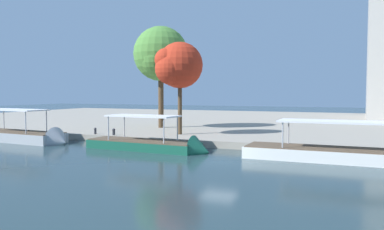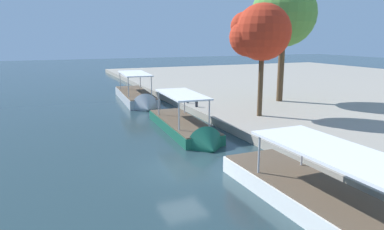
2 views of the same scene
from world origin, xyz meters
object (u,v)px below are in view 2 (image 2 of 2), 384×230
at_px(tour_boat_1, 187,130).
at_px(tree_0, 258,33).
at_px(mooring_bollard_1, 197,103).
at_px(tour_boat_2, 359,225).
at_px(mooring_bollard_0, 188,100).
at_px(tour_boat_0, 137,99).
at_px(tree_2, 283,17).

height_order(tour_boat_1, tree_0, tree_0).
bearing_deg(mooring_bollard_1, tour_boat_2, -8.43).
height_order(mooring_bollard_0, tree_0, tree_0).
distance_m(tour_boat_0, mooring_bollard_1, 9.21).
height_order(tour_boat_2, mooring_bollard_1, tour_boat_2).
height_order(tour_boat_2, tree_2, tree_2).
relative_size(tour_boat_2, mooring_bollard_1, 20.96).
bearing_deg(mooring_bollard_0, tree_2, 73.15).
bearing_deg(tour_boat_0, mooring_bollard_0, 35.44).
distance_m(mooring_bollard_0, tree_2, 12.74).
height_order(tour_boat_2, mooring_bollard_0, tour_boat_2).
bearing_deg(tree_2, tour_boat_1, -65.10).
height_order(tour_boat_2, tree_0, tree_0).
distance_m(mooring_bollard_0, mooring_bollard_1, 2.25).
bearing_deg(tree_2, mooring_bollard_0, -106.85).
distance_m(tree_0, tree_2, 8.16).
bearing_deg(tour_boat_1, tree_2, 118.06).
relative_size(mooring_bollard_0, tree_2, 0.06).
bearing_deg(tree_0, tree_2, 128.76).
xyz_separation_m(mooring_bollard_0, tree_2, (2.80, 9.26, 8.29)).
height_order(tour_boat_1, tree_2, tree_2).
height_order(mooring_bollard_0, tree_2, tree_2).
xyz_separation_m(mooring_bollard_1, tree_0, (5.55, 3.04, 6.60)).
bearing_deg(tree_2, tree_0, -51.24).
relative_size(tour_boat_0, tree_0, 1.38).
bearing_deg(tree_0, tour_boat_2, -20.72).
relative_size(tour_boat_0, tour_boat_1, 1.13).
relative_size(tour_boat_2, mooring_bollard_0, 20.95).
distance_m(tour_boat_2, tree_2, 26.69).
bearing_deg(tour_boat_0, mooring_bollard_1, 28.13).
bearing_deg(tour_boat_1, tree_0, 101.93).
bearing_deg(tour_boat_2, tour_boat_0, -179.37).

